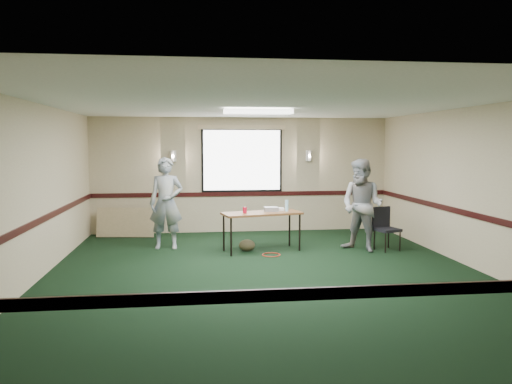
{
  "coord_description": "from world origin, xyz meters",
  "views": [
    {
      "loc": [
        -1.12,
        -7.72,
        2.07
      ],
      "look_at": [
        0.0,
        1.3,
        1.2
      ],
      "focal_mm": 35.0,
      "sensor_mm": 36.0,
      "label": 1
    }
  ],
  "objects": [
    {
      "name": "person_right",
      "position": [
        2.1,
        1.53,
        0.9
      ],
      "size": [
        1.09,
        1.1,
        1.79
      ],
      "primitive_type": "imported",
      "rotation": [
        0.0,
        0.0,
        -0.81
      ],
      "color": "#7799BA",
      "rests_on": "ground"
    },
    {
      "name": "red_cup",
      "position": [
        -0.17,
        1.68,
        0.82
      ],
      "size": [
        0.08,
        0.08,
        0.12
      ],
      "primitive_type": "cylinder",
      "color": "#B50C25",
      "rests_on": "folding_table"
    },
    {
      "name": "conference_chair",
      "position": [
        2.59,
        1.59,
        0.49
      ],
      "size": [
        0.51,
        0.53,
        0.84
      ],
      "rotation": [
        0.0,
        0.0,
        0.29
      ],
      "color": "black",
      "rests_on": "ground"
    },
    {
      "name": "ground",
      "position": [
        0.0,
        0.0,
        0.0
      ],
      "size": [
        8.0,
        8.0,
        0.0
      ],
      "primitive_type": "plane",
      "color": "black",
      "rests_on": "ground"
    },
    {
      "name": "folded_table",
      "position": [
        -2.66,
        3.6,
        0.33
      ],
      "size": [
        1.3,
        0.37,
        0.66
      ],
      "primitive_type": "cube",
      "rotation": [
        -0.21,
        0.0,
        -0.14
      ],
      "color": "tan",
      "rests_on": "ground"
    },
    {
      "name": "cable_coil",
      "position": [
        0.3,
        1.36,
        0.01
      ],
      "size": [
        0.38,
        0.38,
        0.02
      ],
      "primitive_type": "torus",
      "rotation": [
        0.0,
        0.0,
        -0.09
      ],
      "color": "red",
      "rests_on": "ground"
    },
    {
      "name": "person_left",
      "position": [
        -1.68,
        2.24,
        0.91
      ],
      "size": [
        0.69,
        0.49,
        1.82
      ],
      "primitive_type": "imported",
      "rotation": [
        0.0,
        0.0,
        -0.08
      ],
      "color": "#394F7D",
      "rests_on": "ground"
    },
    {
      "name": "water_bottle",
      "position": [
        0.68,
        1.85,
        0.87
      ],
      "size": [
        0.07,
        0.07,
        0.22
      ],
      "primitive_type": "cylinder",
      "color": "#9ADBFC",
      "rests_on": "folding_table"
    },
    {
      "name": "duffel_bag",
      "position": [
        -0.12,
        1.79,
        0.11
      ],
      "size": [
        0.35,
        0.29,
        0.23
      ],
      "primitive_type": "ellipsoid",
      "rotation": [
        0.0,
        0.0,
        -0.15
      ],
      "color": "#3F3B24",
      "rests_on": "ground"
    },
    {
      "name": "game_console",
      "position": [
        0.53,
        1.98,
        0.79
      ],
      "size": [
        0.22,
        0.18,
        0.05
      ],
      "primitive_type": "cube",
      "rotation": [
        0.0,
        0.0,
        -0.06
      ],
      "color": "white",
      "rests_on": "folding_table"
    },
    {
      "name": "room_shell",
      "position": [
        0.0,
        2.12,
        1.58
      ],
      "size": [
        8.0,
        8.02,
        8.0
      ],
      "color": "tan",
      "rests_on": "ground"
    },
    {
      "name": "folding_table",
      "position": [
        0.17,
        1.77,
        0.7
      ],
      "size": [
        1.61,
        0.93,
        0.76
      ],
      "rotation": [
        0.0,
        0.0,
        0.22
      ],
      "color": "#563918",
      "rests_on": "ground"
    },
    {
      "name": "projector",
      "position": [
        0.37,
        1.85,
        0.8
      ],
      "size": [
        0.27,
        0.22,
        0.09
      ],
      "primitive_type": "cube",
      "rotation": [
        0.0,
        0.0,
        -0.0
      ],
      "color": "#9B9BA4",
      "rests_on": "folding_table"
    }
  ]
}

